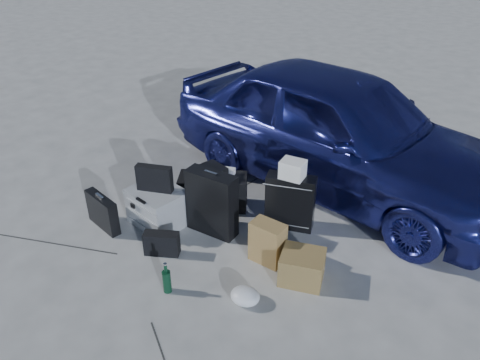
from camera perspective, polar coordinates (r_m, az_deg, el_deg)
name	(u,v)px	position (r m, az deg, el deg)	size (l,w,h in m)	color
ground	(182,264)	(4.74, -7.06, -10.12)	(60.00, 60.00, 0.00)	#B2B3AE
car	(337,129)	(5.80, 11.72, 6.12)	(1.75, 4.34, 1.48)	navy
pelican_case	(158,207)	(5.23, -9.96, -3.22)	(0.57, 0.47, 0.42)	#9FA2A5
laptop_bag	(154,178)	(5.05, -10.39, 0.19)	(0.39, 0.10, 0.29)	black
briefcase	(103,212)	(5.31, -16.41, -3.75)	(0.50, 0.11, 0.39)	black
suitcase_left	(212,203)	(4.94, -3.46, -2.83)	(0.55, 0.20, 0.72)	black
suitcase_right	(290,202)	(5.07, 6.13, -2.68)	(0.52, 0.19, 0.63)	black
white_carton	(293,169)	(4.84, 6.43, 1.30)	(0.24, 0.20, 0.20)	white
duffel_bag	(213,191)	(5.45, -3.30, -1.39)	(0.78, 0.34, 0.39)	black
flat_box_white	(214,175)	(5.32, -3.23, 0.66)	(0.43, 0.32, 0.08)	white
flat_box_black	(213,169)	(5.30, -3.28, 1.37)	(0.29, 0.21, 0.06)	black
kraft_bag	(268,243)	(4.62, 3.38, -7.62)	(0.33, 0.20, 0.44)	#9B7443
cardboard_box	(302,267)	(4.48, 7.58, -10.47)	(0.40, 0.35, 0.30)	brown
plastic_bag	(245,296)	(4.27, 0.63, -13.96)	(0.27, 0.23, 0.15)	silver
messenger_bag	(162,243)	(4.82, -9.52, -7.64)	(0.35, 0.13, 0.25)	black
green_bottle	(167,278)	(4.37, -8.95, -11.73)	(0.08, 0.08, 0.31)	black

